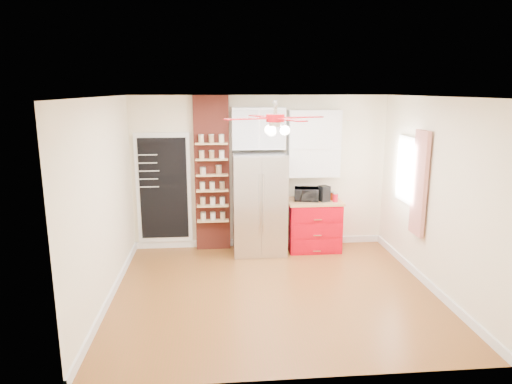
{
  "coord_description": "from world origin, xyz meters",
  "views": [
    {
      "loc": [
        -0.78,
        -5.93,
        2.79
      ],
      "look_at": [
        -0.17,
        0.9,
        1.25
      ],
      "focal_mm": 32.0,
      "sensor_mm": 36.0,
      "label": 1
    }
  ],
  "objects": [
    {
      "name": "wall_front",
      "position": [
        0.0,
        -2.0,
        1.35
      ],
      "size": [
        4.5,
        0.02,
        2.7
      ],
      "primitive_type": "cube",
      "color": "#FFF7CD",
      "rests_on": "floor"
    },
    {
      "name": "toaster_oven",
      "position": [
        0.78,
        1.67,
        1.01
      ],
      "size": [
        0.46,
        0.35,
        0.23
      ],
      "primitive_type": "imported",
      "rotation": [
        0.0,
        0.0,
        -0.18
      ],
      "color": "black",
      "rests_on": "red_cabinet"
    },
    {
      "name": "ceiling_fan",
      "position": [
        0.0,
        0.0,
        2.42
      ],
      "size": [
        1.4,
        1.4,
        0.44
      ],
      "color": "silver",
      "rests_on": "ceiling"
    },
    {
      "name": "upper_shelf_unit",
      "position": [
        0.92,
        1.85,
        1.88
      ],
      "size": [
        0.9,
        0.3,
        1.15
      ],
      "primitive_type": "cube",
      "color": "white",
      "rests_on": "wall_back"
    },
    {
      "name": "ceiling",
      "position": [
        0.0,
        0.0,
        2.7
      ],
      "size": [
        4.5,
        4.5,
        0.0
      ],
      "primitive_type": "plane",
      "color": "white",
      "rests_on": "wall_back"
    },
    {
      "name": "wall_back",
      "position": [
        0.0,
        2.0,
        1.35
      ],
      "size": [
        4.5,
        0.02,
        2.7
      ],
      "primitive_type": "cube",
      "color": "#FFF7CD",
      "rests_on": "floor"
    },
    {
      "name": "wall_right",
      "position": [
        2.25,
        0.0,
        1.35
      ],
      "size": [
        0.02,
        4.0,
        2.7
      ],
      "primitive_type": "cube",
      "color": "#FFF7CD",
      "rests_on": "floor"
    },
    {
      "name": "pantry_jar_beans",
      "position": [
        -0.73,
        1.79,
        1.45
      ],
      "size": [
        0.13,
        0.13,
        0.15
      ],
      "primitive_type": "cylinder",
      "rotation": [
        0.0,
        0.0,
        0.35
      ],
      "color": "#926B4A",
      "rests_on": "brick_pillar"
    },
    {
      "name": "fridge",
      "position": [
        -0.05,
        1.63,
        0.88
      ],
      "size": [
        0.9,
        0.7,
        1.75
      ],
      "primitive_type": "cube",
      "color": "silver",
      "rests_on": "floor"
    },
    {
      "name": "brick_pillar",
      "position": [
        -0.85,
        1.92,
        1.35
      ],
      "size": [
        0.6,
        0.16,
        2.7
      ],
      "primitive_type": "cube",
      "color": "maroon",
      "rests_on": "floor"
    },
    {
      "name": "curtain",
      "position": [
        2.18,
        0.35,
        1.45
      ],
      "size": [
        0.06,
        0.4,
        1.55
      ],
      "primitive_type": "cube",
      "color": "red",
      "rests_on": "wall_right"
    },
    {
      "name": "floor",
      "position": [
        0.0,
        0.0,
        0.0
      ],
      "size": [
        4.5,
        4.5,
        0.0
      ],
      "primitive_type": "plane",
      "color": "brown",
      "rests_on": "ground"
    },
    {
      "name": "wall_left",
      "position": [
        -2.25,
        0.0,
        1.35
      ],
      "size": [
        0.02,
        4.0,
        2.7
      ],
      "primitive_type": "cube",
      "color": "#FFF7CD",
      "rests_on": "floor"
    },
    {
      "name": "pantry_jar_oats",
      "position": [
        -1.0,
        1.76,
        1.43
      ],
      "size": [
        0.11,
        0.11,
        0.12
      ],
      "primitive_type": "cylinder",
      "rotation": [
        0.0,
        0.0,
        -0.07
      ],
      "color": "#C7B198",
      "rests_on": "brick_pillar"
    },
    {
      "name": "upper_glass_cabinet",
      "position": [
        -0.05,
        1.82,
        2.15
      ],
      "size": [
        0.9,
        0.35,
        0.7
      ],
      "primitive_type": "cube",
      "color": "white",
      "rests_on": "wall_back"
    },
    {
      "name": "coffee_maker",
      "position": [
        1.07,
        1.6,
        1.04
      ],
      "size": [
        0.2,
        0.22,
        0.27
      ],
      "primitive_type": "cube",
      "rotation": [
        0.0,
        0.0,
        0.3
      ],
      "color": "black",
      "rests_on": "red_cabinet"
    },
    {
      "name": "canister_left",
      "position": [
        1.26,
        1.54,
        0.97
      ],
      "size": [
        0.11,
        0.11,
        0.14
      ],
      "primitive_type": "cylinder",
      "rotation": [
        0.0,
        0.0,
        0.21
      ],
      "color": "#B60A1C",
      "rests_on": "red_cabinet"
    },
    {
      "name": "window",
      "position": [
        2.23,
        0.9,
        1.55
      ],
      "size": [
        0.04,
        0.75,
        1.05
      ],
      "primitive_type": "cube",
      "color": "white",
      "rests_on": "wall_right"
    },
    {
      "name": "chalkboard",
      "position": [
        -1.7,
        1.96,
        1.1
      ],
      "size": [
        0.95,
        0.05,
        1.95
      ],
      "color": "white",
      "rests_on": "wall_back"
    },
    {
      "name": "canister_right",
      "position": [
        1.25,
        1.68,
        0.97
      ],
      "size": [
        0.1,
        0.1,
        0.14
      ],
      "primitive_type": "cylinder",
      "rotation": [
        0.0,
        0.0,
        0.0
      ],
      "color": "#B22C09",
      "rests_on": "red_cabinet"
    },
    {
      "name": "red_cabinet",
      "position": [
        0.92,
        1.68,
        0.45
      ],
      "size": [
        0.94,
        0.64,
        0.9
      ],
      "color": "#C60113",
      "rests_on": "floor"
    }
  ]
}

